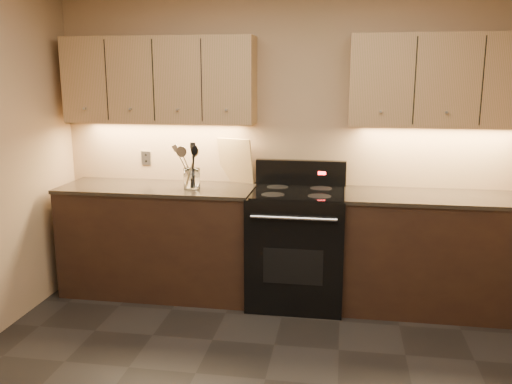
% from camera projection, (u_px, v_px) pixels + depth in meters
% --- Properties ---
extents(wall_back, '(4.00, 0.04, 2.60)m').
position_uv_depth(wall_back, '(292.00, 141.00, 4.57)').
color(wall_back, tan).
rests_on(wall_back, ground).
extents(counter_left, '(1.62, 0.62, 0.93)m').
position_uv_depth(counter_left, '(159.00, 239.00, 4.63)').
color(counter_left, black).
rests_on(counter_left, ground).
extents(counter_right, '(1.46, 0.62, 0.93)m').
position_uv_depth(counter_right, '(436.00, 253.00, 4.28)').
color(counter_right, black).
rests_on(counter_right, ground).
extents(stove, '(0.76, 0.68, 1.14)m').
position_uv_depth(stove, '(297.00, 245.00, 4.43)').
color(stove, black).
rests_on(stove, ground).
extents(upper_cab_left, '(1.60, 0.30, 0.70)m').
position_uv_depth(upper_cab_left, '(159.00, 80.00, 4.49)').
color(upper_cab_left, tan).
rests_on(upper_cab_left, wall_back).
extents(upper_cab_right, '(1.44, 0.30, 0.70)m').
position_uv_depth(upper_cab_right, '(445.00, 81.00, 4.14)').
color(upper_cab_right, tan).
rests_on(upper_cab_right, wall_back).
extents(outlet_plate, '(0.08, 0.01, 0.12)m').
position_uv_depth(outlet_plate, '(146.00, 158.00, 4.81)').
color(outlet_plate, '#B2B5BA').
rests_on(outlet_plate, wall_back).
extents(utensil_crock, '(0.17, 0.17, 0.17)m').
position_uv_depth(utensil_crock, '(192.00, 179.00, 4.44)').
color(utensil_crock, white).
rests_on(utensil_crock, counter_left).
extents(cutting_board, '(0.32, 0.18, 0.39)m').
position_uv_depth(cutting_board, '(236.00, 161.00, 4.64)').
color(cutting_board, '#D8B874').
rests_on(cutting_board, counter_left).
extents(wooden_spoon, '(0.14, 0.08, 0.33)m').
position_uv_depth(wooden_spoon, '(186.00, 167.00, 4.40)').
color(wooden_spoon, '#D8B874').
rests_on(wooden_spoon, utensil_crock).
extents(black_spoon, '(0.11, 0.13, 0.36)m').
position_uv_depth(black_spoon, '(191.00, 165.00, 4.43)').
color(black_spoon, black).
rests_on(black_spoon, utensil_crock).
extents(black_turner, '(0.13, 0.19, 0.39)m').
position_uv_depth(black_turner, '(193.00, 164.00, 4.38)').
color(black_turner, black).
rests_on(black_turner, utensil_crock).
extents(steel_spatula, '(0.26, 0.11, 0.39)m').
position_uv_depth(steel_spatula, '(194.00, 163.00, 4.42)').
color(steel_spatula, silver).
rests_on(steel_spatula, utensil_crock).
extents(steel_skimmer, '(0.20, 0.11, 0.35)m').
position_uv_depth(steel_skimmer, '(195.00, 167.00, 4.40)').
color(steel_skimmer, silver).
rests_on(steel_skimmer, utensil_crock).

